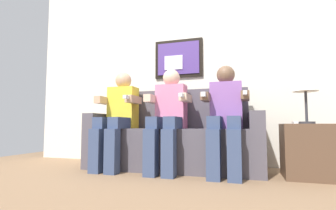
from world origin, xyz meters
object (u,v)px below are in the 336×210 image
object	(u,v)px
person_on_right	(225,113)
table_lamp	(305,85)
person_on_left	(118,115)
couch	(173,141)
side_table_right	(306,151)
spare_remote_on_table	(295,123)
person_in_middle	(168,114)

from	to	relation	value
person_on_right	table_lamp	size ratio (longest dim) A/B	2.41
table_lamp	person_on_left	bearing A→B (deg)	-178.98
couch	table_lamp	world-z (taller)	table_lamp
couch	side_table_right	bearing A→B (deg)	-4.63
couch	spare_remote_on_table	distance (m)	1.24
person_on_right	table_lamp	xyz separation A→B (m)	(0.73, 0.03, 0.25)
side_table_right	spare_remote_on_table	size ratio (longest dim) A/B	3.85
person_on_left	spare_remote_on_table	xyz separation A→B (m)	(1.81, -0.01, -0.10)
couch	person_on_left	xyz separation A→B (m)	(-0.60, -0.17, 0.29)
side_table_right	table_lamp	size ratio (longest dim) A/B	1.09
person_in_middle	side_table_right	distance (m)	1.36
person_in_middle	spare_remote_on_table	bearing A→B (deg)	-0.58
couch	side_table_right	xyz separation A→B (m)	(1.31, -0.11, -0.06)
side_table_right	couch	bearing A→B (deg)	175.37
couch	person_on_left	size ratio (longest dim) A/B	1.73
couch	side_table_right	size ratio (longest dim) A/B	3.84
person_on_right	spare_remote_on_table	world-z (taller)	person_on_right
person_on_right	spare_remote_on_table	bearing A→B (deg)	-1.09
person_on_left	table_lamp	bearing A→B (deg)	1.02
person_in_middle	table_lamp	size ratio (longest dim) A/B	2.41
side_table_right	spare_remote_on_table	distance (m)	0.29
side_table_right	table_lamp	xyz separation A→B (m)	(0.02, -0.03, 0.61)
couch	person_on_left	distance (m)	0.68
person_on_left	person_in_middle	xyz separation A→B (m)	(0.60, 0.00, 0.00)
person_on_right	side_table_right	bearing A→B (deg)	4.93
person_in_middle	person_on_right	distance (m)	0.60
person_in_middle	side_table_right	xyz separation A→B (m)	(1.31, 0.06, -0.36)
person_on_right	spare_remote_on_table	xyz separation A→B (m)	(0.62, -0.01, -0.10)
spare_remote_on_table	person_on_left	bearing A→B (deg)	179.61
couch	person_on_right	size ratio (longest dim) A/B	1.73
table_lamp	couch	bearing A→B (deg)	174.27
spare_remote_on_table	side_table_right	bearing A→B (deg)	38.17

